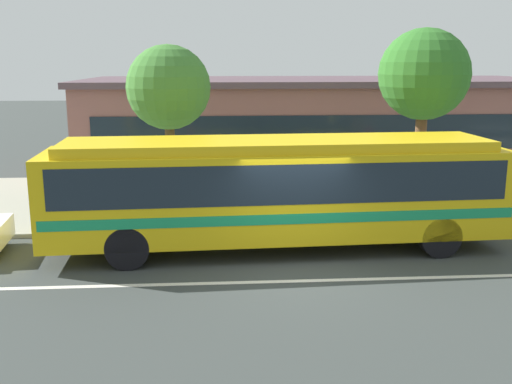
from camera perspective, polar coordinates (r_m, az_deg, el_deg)
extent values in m
plane|color=#373D3A|center=(13.67, 3.86, -7.34)|extent=(120.00, 120.00, 0.00)
cube|color=#9B9A87|center=(20.18, 1.19, -0.60)|extent=(60.00, 8.00, 0.12)
cube|color=silver|center=(12.93, 4.35, -8.52)|extent=(56.00, 0.16, 0.01)
cube|color=gold|center=(14.64, 2.03, 0.06)|extent=(11.30, 2.97, 2.11)
cube|color=gold|center=(14.44, 2.06, 4.61)|extent=(10.39, 2.64, 0.24)
cube|color=#19232D|center=(14.56, 2.04, 1.68)|extent=(10.63, 2.97, 0.93)
cube|color=#178A53|center=(14.73, 2.02, -1.38)|extent=(11.07, 2.99, 0.24)
cube|color=#19232D|center=(16.33, 21.68, 1.98)|extent=(0.22, 2.19, 1.01)
cylinder|color=black|center=(16.88, 14.32, -2.06)|extent=(1.01, 0.32, 1.00)
cylinder|color=black|center=(14.92, 17.31, -4.16)|extent=(1.01, 0.32, 1.00)
cylinder|color=black|center=(15.85, -11.55, -2.87)|extent=(1.01, 0.32, 1.00)
cylinder|color=black|center=(13.74, -12.29, -5.29)|extent=(1.01, 0.32, 1.00)
cylinder|color=#6B624E|center=(18.72, 18.21, -0.65)|extent=(0.14, 0.14, 0.91)
cylinder|color=#6B624E|center=(18.83, 18.55, -0.60)|extent=(0.14, 0.14, 0.91)
cylinder|color=red|center=(18.63, 18.54, 1.60)|extent=(0.45, 0.45, 0.57)
sphere|color=tan|center=(18.56, 18.62, 2.78)|extent=(0.21, 0.21, 0.21)
cylinder|color=#363C2E|center=(16.76, -7.29, -1.67)|extent=(0.14, 0.14, 0.87)
cylinder|color=#363C2E|center=(16.82, -7.80, -1.64)|extent=(0.14, 0.14, 0.87)
cylinder|color=#D3413C|center=(16.63, -7.62, 0.78)|extent=(0.43, 0.43, 0.58)
sphere|color=tan|center=(16.55, -7.66, 2.13)|extent=(0.22, 0.22, 0.22)
cylinder|color=gray|center=(17.47, 14.39, 0.85)|extent=(0.08, 0.08, 2.20)
cube|color=yellow|center=(17.31, 14.55, 3.77)|extent=(0.16, 0.43, 0.56)
cylinder|color=brown|center=(17.93, -8.20, 2.54)|extent=(0.29, 0.29, 2.90)
sphere|color=#3E7931|center=(17.68, -8.43, 9.94)|extent=(2.46, 2.46, 2.46)
cylinder|color=brown|center=(19.02, 15.43, 3.19)|extent=(0.35, 0.35, 3.16)
sphere|color=#2F6D26|center=(18.79, 15.88, 10.84)|extent=(2.74, 2.74, 2.74)
cube|color=#875550|center=(26.66, 6.01, 6.38)|extent=(19.84, 8.51, 3.64)
cube|color=#19232D|center=(22.47, 7.93, 5.66)|extent=(18.25, 0.04, 1.31)
cube|color=#554049|center=(26.53, 6.11, 10.55)|extent=(20.24, 8.91, 0.24)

